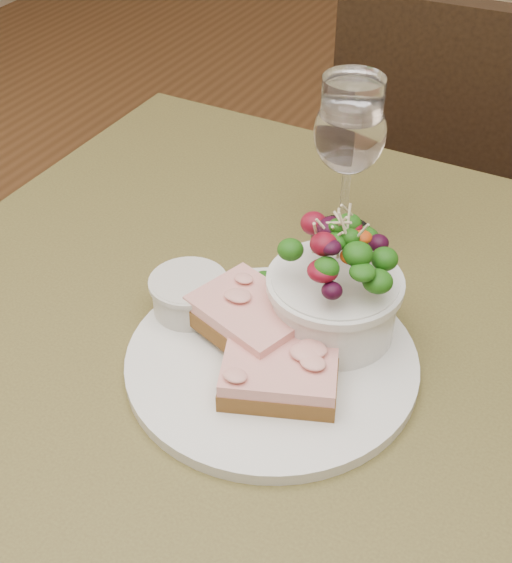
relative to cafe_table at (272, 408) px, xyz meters
The scene contains 9 objects.
cafe_table is the anchor object (origin of this frame).
chair_far 0.82m from the cafe_table, 88.36° to the left, with size 0.45×0.45×0.90m.
dinner_plate 0.11m from the cafe_table, 65.72° to the right, with size 0.27×0.27×0.01m, color white.
sandwich_front 0.15m from the cafe_table, 59.30° to the right, with size 0.12×0.10×0.03m.
sandwich_back 0.14m from the cafe_table, 124.96° to the right, with size 0.12×0.11×0.03m.
ramekin 0.16m from the cafe_table, behind, with size 0.07×0.07×0.04m.
salad_bowl 0.18m from the cafe_table, 26.86° to the left, with size 0.12×0.12×0.13m.
garnish 0.14m from the cafe_table, 137.95° to the left, with size 0.05×0.04×0.02m.
wine_glass 0.29m from the cafe_table, 93.05° to the left, with size 0.08×0.08×0.18m.
Camera 1 is at (0.25, -0.50, 1.26)m, focal length 50.00 mm.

